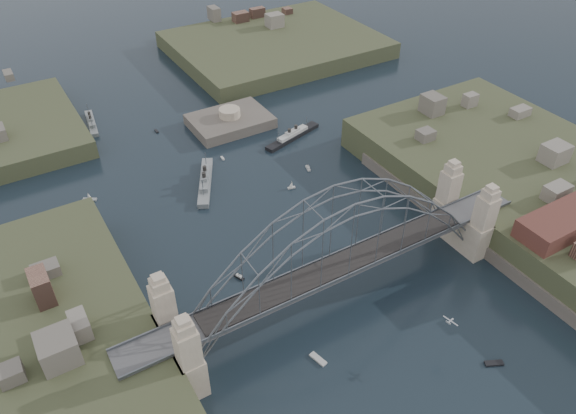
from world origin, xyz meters
The scene contains 18 objects.
ground centered at (0.00, 0.00, 0.00)m, with size 500.00×500.00×0.00m, color black.
bridge centered at (0.00, 0.00, 12.32)m, with size 84.00×13.80×24.60m.
shore_east centered at (57.32, 0.00, 1.97)m, with size 50.50×90.00×12.00m.
headland_ne centered at (50.00, 110.00, 0.75)m, with size 70.00×55.00×9.50m, color #393F24.
fort_island centered at (12.00, 70.00, -0.34)m, with size 22.00×16.00×9.40m.
wharf_shed centered at (44.00, -14.00, 10.00)m, with size 20.00×8.00×4.00m, color #592D26.
naval_cruiser_near centered at (-6.07, 47.19, 0.92)m, with size 11.40×18.67×5.90m.
naval_cruiser_far centered at (-21.98, 90.85, 0.78)m, with size 4.12×15.05×5.03m.
ocean_liner centered at (23.70, 54.95, 0.73)m, with size 19.12×7.91×4.70m.
aeroplane centered at (9.19, -19.40, 7.00)m, with size 1.61×2.91×0.42m.
small_boat_a centered at (-13.62, 14.28, 0.29)m, with size 1.47×2.34×1.43m.
small_boat_b centered at (11.12, 34.87, 0.96)m, with size 2.00×1.24×2.38m.
small_boat_c centered at (-10.95, -10.23, 0.15)m, with size 1.83×3.49×0.45m.
small_boat_d centered at (19.14, 39.95, 0.28)m, with size 1.46×2.53×1.43m.
small_boat_e centered at (-32.21, 55.42, 0.71)m, with size 3.31×2.71×2.38m.
small_boat_f centered at (2.49, 55.44, 0.15)m, with size 0.68×1.78×0.45m.
small_boat_g centered at (14.24, -26.36, 0.15)m, with size 3.33×2.34×0.45m.
small_boat_h centered at (-7.38, 77.70, 0.15)m, with size 0.68×1.93×0.45m.
Camera 1 is at (-45.50, -57.67, 78.85)m, focal length 34.42 mm.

